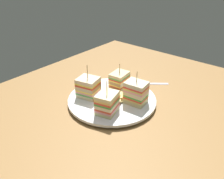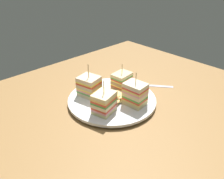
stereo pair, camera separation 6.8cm
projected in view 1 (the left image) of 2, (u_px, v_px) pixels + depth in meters
ground_plane at (112, 104)px, 70.84cm from camera, size 97.21×76.79×1.80cm
plate at (112, 100)px, 69.96cm from camera, size 26.93×26.93×1.43cm
sandwich_wedge_0 at (107, 103)px, 61.96cm from camera, size 7.14×6.31×9.78cm
sandwich_wedge_1 at (136, 93)px, 65.85cm from camera, size 5.32×6.54×10.18cm
sandwich_wedge_2 at (119, 80)px, 74.43cm from camera, size 6.55×5.25×8.44cm
sandwich_wedge_3 at (88, 87)px, 69.35cm from camera, size 6.69×7.19×10.42cm
chip_pile at (116, 98)px, 67.69cm from camera, size 8.26×6.14×2.34cm
spoon at (135, 83)px, 80.61cm from camera, size 11.24×13.49×1.00cm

